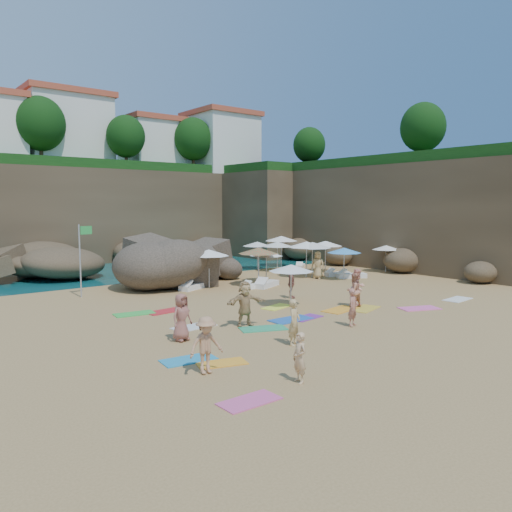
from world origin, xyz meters
TOP-DOWN VIEW (x-y plane):
  - ground at (0.00, 0.00)m, footprint 120.00×120.00m
  - seawater at (0.00, 30.00)m, footprint 120.00×120.00m
  - cliff_back at (2.00, 25.00)m, footprint 44.00×8.00m
  - cliff_right at (19.00, 8.00)m, footprint 8.00×30.00m
  - cliff_corner at (17.00, 20.00)m, footprint 10.00×12.00m
  - clifftop_buildings at (2.96, 25.79)m, footprint 28.48×9.48m
  - clifftop_trees at (4.78, 19.52)m, footprint 35.60×23.82m
  - rock_outcrop at (-0.16, 8.92)m, footprint 8.24×7.15m
  - flag_pole at (-6.81, 6.99)m, footprint 0.76×0.21m
  - parasol_0 at (7.84, 4.77)m, footprint 2.62×2.62m
  - parasol_1 at (7.80, 10.15)m, footprint 2.27×2.27m
  - parasol_2 at (10.33, 10.22)m, footprint 2.62×2.62m
  - parasol_3 at (10.74, 5.75)m, footprint 2.46×2.46m
  - parasol_4 at (8.30, 8.35)m, footprint 2.35×2.35m
  - parasol_5 at (0.14, 5.20)m, footprint 2.46×2.46m
  - parasol_6 at (2.97, 3.96)m, footprint 2.52×2.52m
  - parasol_7 at (4.32, 4.85)m, footprint 2.14×2.14m
  - parasol_8 at (8.05, 4.41)m, footprint 2.59×2.59m
  - parasol_9 at (0.34, -1.87)m, footprint 2.21×2.21m
  - parasol_10 at (9.02, 2.40)m, footprint 2.27×2.27m
  - parasol_11 at (14.32, 3.01)m, footprint 2.10×2.10m
  - lounger_0 at (-0.84, 5.45)m, footprint 2.08×1.40m
  - lounger_1 at (2.17, 3.47)m, footprint 1.66×0.69m
  - lounger_2 at (11.16, 8.85)m, footprint 1.55×1.35m
  - lounger_3 at (9.92, 3.79)m, footprint 1.90×1.00m
  - lounger_4 at (10.05, 2.60)m, footprint 2.07×1.54m
  - lounger_5 at (3.13, 3.36)m, footprint 2.14×1.41m
  - towel_0 at (-8.02, -6.11)m, footprint 1.86×1.09m
  - towel_1 at (-8.55, -10.03)m, footprint 1.62×0.81m
  - towel_2 at (-7.37, -7.06)m, footprint 1.73×1.21m
  - towel_3 at (-3.55, -4.47)m, footprint 2.10×1.58m
  - towel_4 at (-0.32, -1.59)m, footprint 1.83×1.22m
  - towel_5 at (-5.60, -2.47)m, footprint 1.87×1.04m
  - towel_6 at (-0.82, -4.15)m, footprint 1.70×1.03m
  - towel_7 at (-5.12, 0.93)m, footprint 1.87×1.06m
  - towel_8 at (-1.60, -4.00)m, footprint 1.97×1.02m
  - towel_9 at (4.86, -6.13)m, footprint 2.14×1.62m
  - towel_10 at (1.65, -3.95)m, footprint 2.09×1.29m
  - towel_11 at (-6.47, 1.33)m, footprint 1.92×1.14m
  - towel_12 at (2.73, -4.52)m, footprint 2.04×1.41m
  - towel_13 at (8.46, -6.06)m, footprint 1.87×1.05m
  - person_stand_0 at (-4.13, -6.94)m, footprint 0.72×0.62m
  - person_stand_1 at (2.52, -3.99)m, footprint 0.87×0.70m
  - person_stand_2 at (0.69, 10.13)m, footprint 1.27×1.19m
  - person_stand_3 at (1.83, -0.27)m, footprint 0.94×0.96m
  - person_stand_4 at (8.00, 3.83)m, footprint 0.84×1.03m
  - person_stand_5 at (-1.45, 7.49)m, footprint 1.84×0.79m
  - person_stand_6 at (-6.60, -9.82)m, footprint 0.44×0.59m
  - person_lie_0 at (-8.28, -7.57)m, footprint 1.21×1.77m
  - person_lie_2 at (-7.04, -3.97)m, footprint 1.22×1.89m
  - person_lie_3 at (-3.87, -3.67)m, footprint 2.09×2.19m
  - person_lie_4 at (-0.37, -6.43)m, footprint 0.95×1.61m
  - person_lie_5 at (2.84, -3.98)m, footprint 0.97×1.89m

SIDE VIEW (x-z plane):
  - ground at x=0.00m, z-range 0.00..0.00m
  - rock_outcrop at x=-0.16m, z-range -1.39..1.39m
  - seawater at x=0.00m, z-range 0.00..0.00m
  - towel_2 at x=-7.37m, z-range 0.00..0.03m
  - towel_6 at x=-0.82m, z-range 0.00..0.03m
  - towel_1 at x=-8.55m, z-range 0.00..0.03m
  - towel_4 at x=-0.32m, z-range 0.00..0.03m
  - towel_0 at x=-8.02m, z-range 0.00..0.03m
  - towel_7 at x=-5.12m, z-range 0.00..0.03m
  - towel_13 at x=8.46m, z-range 0.00..0.03m
  - towel_5 at x=-5.60m, z-range 0.00..0.03m
  - towel_11 at x=-6.47m, z-range 0.00..0.03m
  - towel_12 at x=2.73m, z-range 0.00..0.03m
  - towel_3 at x=-3.55m, z-range 0.00..0.03m
  - towel_9 at x=4.86m, z-range 0.00..0.03m
  - towel_10 at x=1.65m, z-range 0.00..0.03m
  - towel_8 at x=-1.60m, z-range 0.00..0.03m
  - lounger_2 at x=11.16m, z-range 0.00..0.24m
  - lounger_1 at x=2.17m, z-range 0.00..0.25m
  - lounger_3 at x=9.92m, z-range 0.00..0.28m
  - lounger_0 at x=-0.84m, z-range 0.00..0.31m
  - lounger_4 at x=10.05m, z-range 0.00..0.31m
  - lounger_5 at x=3.13m, z-range 0.00..0.32m
  - person_lie_4 at x=-0.37m, z-range 0.00..0.36m
  - person_lie_0 at x=-8.28m, z-range 0.00..0.45m
  - person_lie_2 at x=-7.04m, z-range 0.00..0.46m
  - person_lie_3 at x=-3.87m, z-range 0.00..0.50m
  - person_lie_5 at x=2.84m, z-range 0.00..0.70m
  - person_stand_6 at x=-6.60m, z-range 0.00..1.45m
  - person_stand_3 at x=1.83m, z-range 0.00..1.61m
  - person_stand_0 at x=-4.13m, z-range 0.00..1.67m
  - person_stand_1 at x=2.52m, z-range 0.00..1.72m
  - person_stand_4 at x=8.00m, z-range 0.00..1.85m
  - person_stand_2 at x=0.69m, z-range 0.00..1.91m
  - person_stand_5 at x=-1.45m, z-range 0.00..1.92m
  - parasol_11 at x=14.32m, z-range 0.83..2.82m
  - parasol_7 at x=4.32m, z-range 0.85..2.87m
  - parasol_9 at x=0.34m, z-range 0.87..2.97m
  - parasol_10 at x=9.02m, z-range 0.90..3.04m
  - parasol_1 at x=7.80m, z-range 0.90..3.04m
  - parasol_4 at x=8.30m, z-range 0.93..3.15m
  - parasol_3 at x=10.74m, z-range 0.97..3.29m
  - parasol_5 at x=0.14m, z-range 0.97..3.30m
  - parasol_6 at x=2.97m, z-range 1.00..3.38m
  - parasol_8 at x=8.05m, z-range 1.02..3.47m
  - parasol_0 at x=7.84m, z-range 1.03..3.51m
  - parasol_2 at x=10.33m, z-range 1.03..3.51m
  - flag_pole at x=-6.81m, z-range 0.55..4.50m
  - cliff_back at x=2.00m, z-range 0.00..8.00m
  - cliff_right at x=19.00m, z-range 0.00..8.00m
  - cliff_corner at x=17.00m, z-range 0.00..8.00m
  - clifftop_buildings at x=2.96m, z-range 7.74..14.74m
  - clifftop_trees at x=4.78m, z-range 9.06..13.46m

